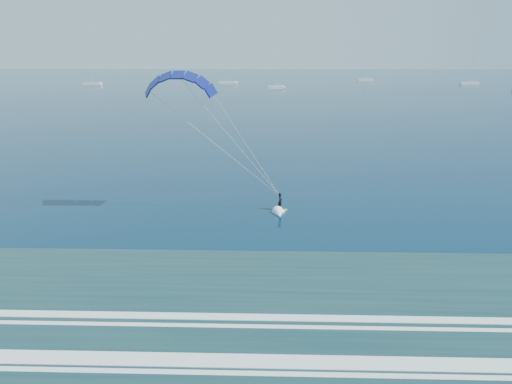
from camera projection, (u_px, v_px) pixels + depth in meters
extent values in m
cube|color=#1E423F|center=(206.00, 332.00, 25.53)|extent=(600.00, 22.00, 0.03)
cube|color=white|center=(199.00, 360.00, 23.13)|extent=(600.00, 1.10, 0.07)
cube|color=white|center=(209.00, 317.00, 26.96)|extent=(600.00, 0.70, 0.07)
cube|color=#98C517|center=(280.00, 210.00, 45.31)|extent=(1.41, 0.45, 0.08)
imported|color=black|center=(280.00, 201.00, 45.05)|extent=(0.52, 0.70, 1.73)
cone|color=white|center=(279.00, 214.00, 44.06)|extent=(1.31, 1.74, 1.10)
cube|color=white|center=(92.00, 84.00, 221.94)|extent=(9.20, 2.40, 1.20)
cylinder|color=silver|center=(91.00, 71.00, 220.11)|extent=(0.18, 0.18, 11.37)
cylinder|color=silver|center=(94.00, 81.00, 221.50)|extent=(2.60, 0.12, 0.12)
cube|color=white|center=(228.00, 83.00, 231.24)|extent=(9.29, 2.40, 1.20)
cylinder|color=silver|center=(228.00, 70.00, 229.43)|extent=(0.18, 0.18, 11.24)
cylinder|color=silver|center=(230.00, 80.00, 230.80)|extent=(2.60, 0.12, 0.12)
cube|color=white|center=(276.00, 87.00, 200.54)|extent=(6.96, 2.40, 1.20)
cylinder|color=silver|center=(276.00, 76.00, 199.09)|extent=(0.18, 0.18, 8.69)
cylinder|color=silver|center=(279.00, 84.00, 200.10)|extent=(2.60, 0.12, 0.12)
cube|color=white|center=(365.00, 80.00, 256.33)|extent=(8.19, 2.40, 1.20)
cylinder|color=silver|center=(366.00, 70.00, 254.70)|extent=(0.18, 0.18, 10.01)
cylinder|color=silver|center=(368.00, 77.00, 255.89)|extent=(2.60, 0.12, 0.12)
cube|color=white|center=(470.00, 83.00, 226.11)|extent=(8.93, 2.40, 1.20)
cylinder|color=silver|center=(471.00, 71.00, 224.33)|extent=(0.18, 0.18, 10.96)
cylinder|color=silver|center=(472.00, 81.00, 225.67)|extent=(2.60, 0.12, 0.12)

